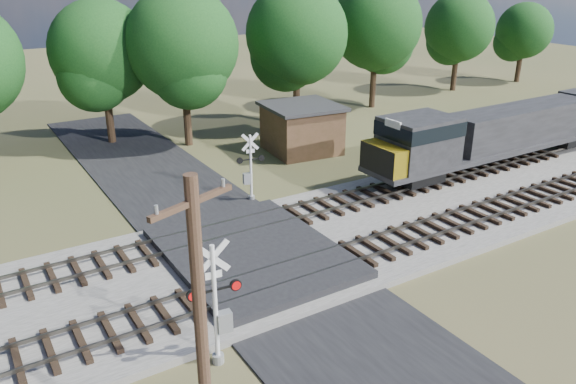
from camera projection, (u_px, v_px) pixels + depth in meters
ground at (258, 265)px, 24.82m from camera, size 160.00×160.00×0.00m
ballast_bed at (417, 210)px, 30.03m from camera, size 140.00×10.00×0.30m
road at (258, 265)px, 24.80m from camera, size 7.00×60.00×0.08m
crossing_panel at (252, 255)px, 25.09m from camera, size 7.00×9.00×0.62m
track_near at (342, 258)px, 24.61m from camera, size 140.00×2.60×0.33m
track_far at (283, 217)px, 28.55m from camera, size 140.00×2.60×0.33m
crossing_signal_near at (218, 314)px, 18.08m from camera, size 1.83×0.41×4.54m
crossing_signal_far at (250, 173)px, 31.08m from camera, size 1.58×0.40×3.94m
utility_pole at (202, 350)px, 12.15m from camera, size 2.02×0.84×8.64m
equipment_shed at (302, 128)px, 39.50m from camera, size 5.42×5.42×3.38m
treeline at (173, 44)px, 40.70m from camera, size 83.28×12.51×11.88m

